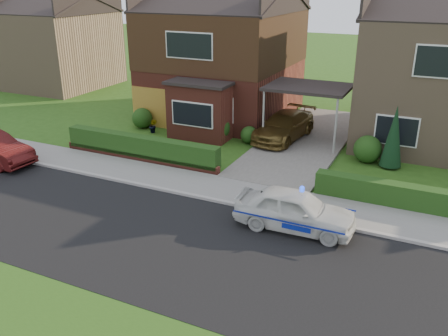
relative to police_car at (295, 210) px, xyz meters
The scene contains 22 objects.
ground 3.26m from the police_car, 131.37° to the right, with size 120.00×120.00×0.00m, color #284F15.
road 3.26m from the police_car, 131.37° to the right, with size 60.00×6.00×0.02m, color black.
kerb 2.29m from the police_car, 162.90° to the left, with size 60.00×0.16×0.12m, color #9E9993.
sidewalk 2.78m from the police_car, 141.18° to the left, with size 60.00×2.00×0.10m, color slate.
driveway 8.88m from the police_car, 103.81° to the left, with size 3.80×12.00×0.12m, color #666059.
house_left 14.30m from the police_car, 124.47° to the left, with size 7.50×9.53×7.25m.
carport_link 9.04m from the police_car, 103.88° to the left, with size 3.80×3.00×2.77m.
garage_door 12.83m from the police_car, 143.88° to the left, with size 2.20×0.10×2.10m, color olive.
dwarf_wall 8.44m from the police_car, 159.87° to the left, with size 7.70×0.25×0.36m, color maroon.
hedge_left 8.51m from the police_car, 158.92° to the left, with size 7.50×0.55×0.90m, color #153611.
hedge_right 4.77m from the police_car, 38.67° to the left, with size 7.50×0.55×0.80m, color #153611.
shrub_left_far 12.77m from the police_car, 146.22° to the left, with size 1.08×1.08×1.08m, color #153611.
shrub_left_mid 9.22m from the police_car, 131.54° to the left, with size 1.32×1.32×1.32m, color #153611.
shrub_left_near 8.50m from the police_car, 122.08° to the left, with size 0.84×0.84×0.84m, color #153611.
shrub_right_near 7.08m from the police_car, 81.18° to the left, with size 1.20×1.20×1.20m, color #153611.
conifer_a 7.14m from the police_car, 72.94° to the left, with size 0.90×0.90×2.60m, color black.
neighbour_left 26.03m from the police_car, 148.41° to the left, with size 6.50×7.00×5.20m, color #93765A.
police_car is the anchor object (origin of this frame).
driveway_car 8.82m from the police_car, 110.67° to the left, with size 1.79×4.41×1.28m, color brown.
potted_plant_a 9.60m from the police_car, 157.96° to the left, with size 0.38×0.26×0.72m, color gray.
potted_plant_b 11.66m from the police_car, 145.51° to the left, with size 0.40×0.32×0.73m, color gray.
potted_plant_c 7.21m from the police_car, 148.70° to the left, with size 0.39×0.39×0.69m, color gray.
Camera 1 is at (5.78, -10.65, 7.47)m, focal length 38.00 mm.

